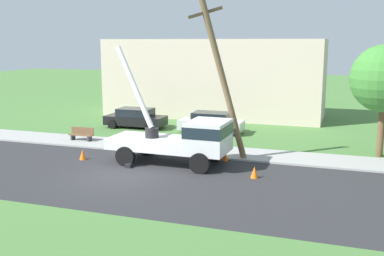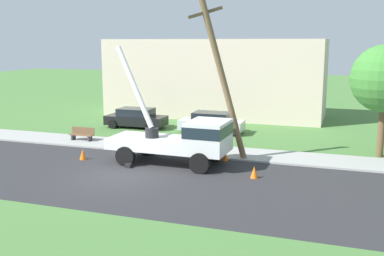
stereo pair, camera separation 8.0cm
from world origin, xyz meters
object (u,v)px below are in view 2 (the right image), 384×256
object	(u,v)px
utility_truck	(184,138)
traffic_cone_curbside	(225,155)
leaning_utility_pole	(222,76)
parked_sedan_black	(136,118)
park_bench	(82,134)
traffic_cone_behind	(83,154)
parked_sedan_silver	(212,122)
traffic_cone_ahead	(254,172)

from	to	relation	value
utility_truck	traffic_cone_curbside	size ratio (longest dim) A/B	12.07
leaning_utility_pole	parked_sedan_black	xyz separation A→B (m)	(-8.45, 7.22, -3.76)
utility_truck	park_bench	size ratio (longest dim) A/B	4.22
park_bench	parked_sedan_black	bearing A→B (deg)	78.64
traffic_cone_behind	parked_sedan_black	size ratio (longest dim) A/B	0.13
parked_sedan_black	parked_sedan_silver	bearing A→B (deg)	-0.19
parked_sedan_silver	park_bench	distance (m)	8.76
traffic_cone_ahead	parked_sedan_silver	bearing A→B (deg)	117.16
traffic_cone_behind	traffic_cone_curbside	distance (m)	7.58
traffic_cone_behind	parked_sedan_silver	size ratio (longest dim) A/B	0.13
traffic_cone_ahead	parked_sedan_silver	world-z (taller)	parked_sedan_silver
utility_truck	traffic_cone_ahead	size ratio (longest dim) A/B	12.07
traffic_cone_ahead	traffic_cone_behind	distance (m)	9.33
traffic_cone_ahead	parked_sedan_black	size ratio (longest dim) A/B	0.13
parked_sedan_black	parked_sedan_silver	distance (m)	5.77
leaning_utility_pole	traffic_cone_ahead	bearing A→B (deg)	-47.19
traffic_cone_curbside	parked_sedan_black	size ratio (longest dim) A/B	0.13
leaning_utility_pole	park_bench	distance (m)	10.51
traffic_cone_curbside	parked_sedan_silver	bearing A→B (deg)	112.08
parked_sedan_silver	park_bench	size ratio (longest dim) A/B	2.77
utility_truck	park_bench	distance (m)	8.57
parked_sedan_black	parked_sedan_silver	world-z (taller)	same
leaning_utility_pole	traffic_cone_ahead	xyz separation A→B (m)	(2.25, -2.43, -4.20)
utility_truck	traffic_cone_ahead	bearing A→B (deg)	-16.37
traffic_cone_behind	traffic_cone_curbside	xyz separation A→B (m)	(7.23, 2.27, 0.00)
leaning_utility_pole	parked_sedan_silver	xyz separation A→B (m)	(-2.69, 7.20, -3.76)
utility_truck	parked_sedan_black	world-z (taller)	utility_truck
traffic_cone_ahead	parked_sedan_black	distance (m)	14.42
traffic_cone_ahead	park_bench	world-z (taller)	park_bench
traffic_cone_behind	parked_sedan_silver	world-z (taller)	parked_sedan_silver
park_bench	traffic_cone_behind	bearing A→B (deg)	-57.21
parked_sedan_black	traffic_cone_curbside	bearing A→B (deg)	-39.24
parked_sedan_black	park_bench	distance (m)	5.57
utility_truck	parked_sedan_black	size ratio (longest dim) A/B	1.53
utility_truck	leaning_utility_pole	size ratio (longest dim) A/B	0.77
utility_truck	traffic_cone_ahead	xyz separation A→B (m)	(3.86, -1.13, -1.13)
traffic_cone_behind	traffic_cone_curbside	bearing A→B (deg)	17.45
utility_truck	traffic_cone_curbside	distance (m)	2.56
leaning_utility_pole	traffic_cone_behind	distance (m)	8.48
parked_sedan_black	park_bench	size ratio (longest dim) A/B	2.77
traffic_cone_ahead	traffic_cone_behind	xyz separation A→B (m)	(-9.33, 0.34, 0.00)
parked_sedan_silver	parked_sedan_black	bearing A→B (deg)	179.81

